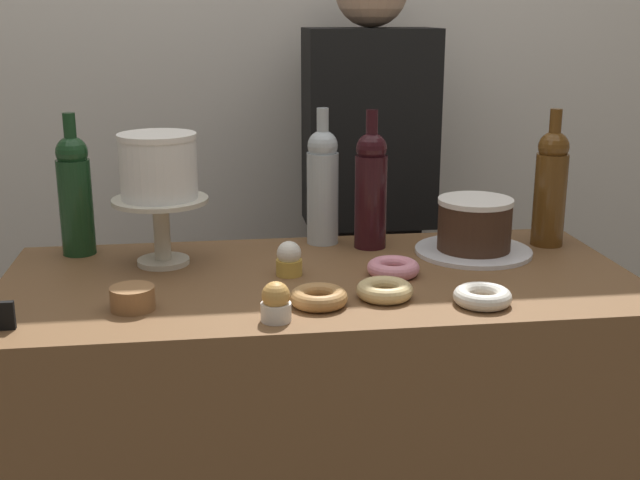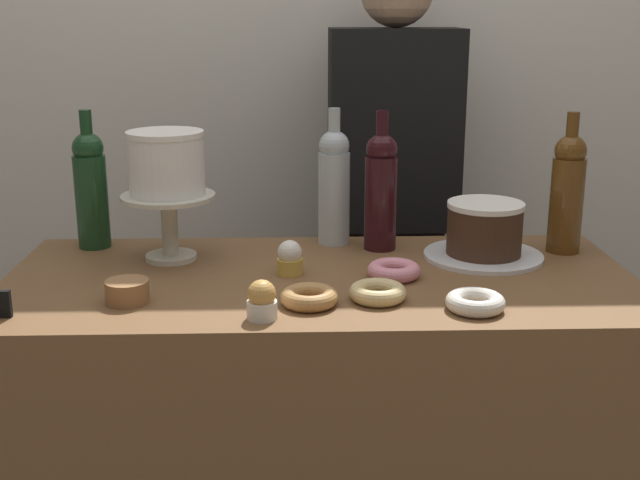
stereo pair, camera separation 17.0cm
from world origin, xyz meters
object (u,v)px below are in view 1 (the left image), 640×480
at_px(wine_bottle_dark_red, 371,188).
at_px(barista_figure, 367,226).
at_px(wine_bottle_clear, 323,184).
at_px(donut_glazed, 385,290).
at_px(donut_pink, 393,268).
at_px(wine_bottle_amber, 551,186).
at_px(cupcake_caramel, 276,303).
at_px(cookie_stack, 133,298).
at_px(cupcake_vanilla, 289,259).
at_px(donut_maple, 319,297).
at_px(wine_bottle_green, 75,193).
at_px(donut_sugar, 482,297).
at_px(white_layer_cake, 158,166).
at_px(cake_stand_pedestal, 161,220).
at_px(chocolate_round_cake, 475,224).

distance_m(wine_bottle_dark_red, barista_figure, 0.48).
distance_m(wine_bottle_clear, donut_glazed, 0.43).
xyz_separation_m(wine_bottle_dark_red, donut_pink, (0.01, -0.22, -0.13)).
height_order(wine_bottle_amber, cupcake_caramel, wine_bottle_amber).
xyz_separation_m(donut_glazed, cookie_stack, (-0.48, 0.00, 0.01)).
xyz_separation_m(cupcake_vanilla, barista_figure, (0.29, 0.62, -0.10)).
distance_m(cupcake_vanilla, cupcake_caramel, 0.27).
xyz_separation_m(donut_maple, barista_figure, (0.25, 0.81, -0.08)).
bearing_deg(wine_bottle_green, donut_maple, -39.64).
bearing_deg(donut_glazed, donut_sugar, -19.04).
height_order(white_layer_cake, donut_pink, white_layer_cake).
bearing_deg(donut_sugar, cake_stand_pedestal, 150.72).
distance_m(donut_pink, donut_glazed, 0.15).
height_order(wine_bottle_clear, donut_sugar, wine_bottle_clear).
relative_size(cupcake_caramel, donut_glazed, 0.66).
bearing_deg(donut_pink, donut_maple, -138.56).
height_order(chocolate_round_cake, donut_sugar, chocolate_round_cake).
height_order(cake_stand_pedestal, donut_maple, cake_stand_pedestal).
xyz_separation_m(cake_stand_pedestal, donut_glazed, (0.44, -0.29, -0.09)).
bearing_deg(chocolate_round_cake, wine_bottle_amber, 13.14).
xyz_separation_m(cupcake_caramel, donut_sugar, (0.40, 0.03, -0.02)).
bearing_deg(wine_bottle_dark_red, cupcake_caramel, -120.26).
relative_size(cupcake_caramel, donut_sugar, 0.66).
bearing_deg(cookie_stack, donut_glazed, -0.41).
bearing_deg(barista_figure, wine_bottle_clear, -116.20).
bearing_deg(white_layer_cake, cake_stand_pedestal, 0.00).
bearing_deg(cupcake_vanilla, cupcake_caramel, -100.81).
relative_size(donut_sugar, donut_glazed, 1.00).
relative_size(wine_bottle_green, cupcake_vanilla, 4.38).
distance_m(wine_bottle_dark_red, donut_maple, 0.44).
height_order(white_layer_cake, wine_bottle_amber, wine_bottle_amber).
distance_m(cake_stand_pedestal, donut_sugar, 0.71).
height_order(wine_bottle_dark_red, donut_sugar, wine_bottle_dark_red).
height_order(wine_bottle_amber, cupcake_vanilla, wine_bottle_amber).
relative_size(wine_bottle_green, cupcake_caramel, 4.38).
xyz_separation_m(white_layer_cake, donut_maple, (0.31, -0.31, -0.20)).
xyz_separation_m(wine_bottle_clear, cookie_stack, (-0.42, -0.41, -0.12)).
distance_m(cupcake_caramel, donut_maple, 0.11).
bearing_deg(white_layer_cake, wine_bottle_dark_red, 8.49).
height_order(donut_pink, donut_glazed, same).
xyz_separation_m(cake_stand_pedestal, chocolate_round_cake, (0.71, -0.01, -0.03)).
bearing_deg(cake_stand_pedestal, wine_bottle_clear, 18.26).
bearing_deg(white_layer_cake, donut_sugar, -29.28).
distance_m(wine_bottle_clear, wine_bottle_dark_red, 0.12).
xyz_separation_m(cupcake_vanilla, donut_sugar, (0.35, -0.23, -0.02)).
xyz_separation_m(chocolate_round_cake, donut_glazed, (-0.27, -0.27, -0.05)).
bearing_deg(wine_bottle_green, cupcake_caramel, -49.44).
relative_size(cake_stand_pedestal, wine_bottle_amber, 0.64).
relative_size(cupcake_vanilla, barista_figure, 0.05).
relative_size(donut_pink, donut_glazed, 1.00).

